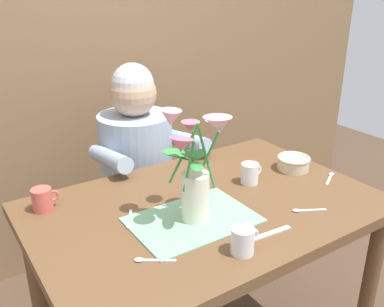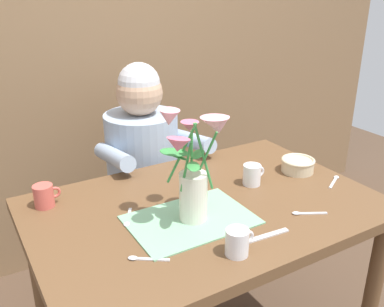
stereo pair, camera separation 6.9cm
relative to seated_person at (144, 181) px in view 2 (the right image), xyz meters
name	(u,v)px [view 2 (the right image)]	position (x,y,z in m)	size (l,w,h in m)	color
wood_panel_backdrop	(95,26)	(-0.04, 0.43, 0.69)	(4.00, 0.10, 2.50)	brown
dining_table	(206,228)	(-0.04, -0.62, 0.08)	(1.20, 0.80, 0.74)	brown
seated_person	(144,181)	(0.00, 0.00, 0.00)	(0.45, 0.47, 1.14)	#4C4C56
striped_placemat	(191,220)	(-0.14, -0.68, 0.18)	(0.40, 0.28, 0.01)	#7AB289
flower_vase	(195,166)	(-0.12, -0.68, 0.37)	(0.27, 0.24, 0.37)	silver
ceramic_bowl	(298,165)	(0.43, -0.57, 0.21)	(0.14, 0.14, 0.06)	beige
dinner_knife	(262,237)	(0.00, -0.88, 0.18)	(0.19, 0.02, 0.01)	silver
coffee_cup	(252,175)	(0.20, -0.57, 0.22)	(0.09, 0.07, 0.08)	silver
tea_cup	(44,196)	(-0.52, -0.34, 0.22)	(0.09, 0.07, 0.08)	#CC564C
ceramic_mug	(238,242)	(-0.12, -0.91, 0.22)	(0.09, 0.07, 0.08)	silver
spoon_0	(304,213)	(0.21, -0.84, 0.18)	(0.11, 0.07, 0.01)	silver
spoon_1	(142,259)	(-0.36, -0.79, 0.18)	(0.11, 0.08, 0.01)	silver
spoon_2	(128,220)	(-0.32, -0.58, 0.18)	(0.07, 0.11, 0.01)	silver
spoon_3	(335,180)	(0.50, -0.71, 0.18)	(0.11, 0.07, 0.01)	silver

